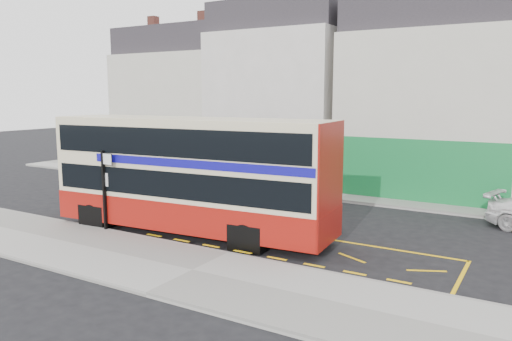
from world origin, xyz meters
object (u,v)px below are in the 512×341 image
Objects in this scene: street_tree_right at (458,129)px; car_grey at (281,188)px; car_silver at (182,174)px; bus_stop_post at (105,183)px; street_tree_left at (126,106)px; double_decker_bus at (191,174)px.

car_grey is at bearing -153.19° from street_tree_right.
car_grey is at bearing -92.91° from car_silver.
street_tree_right is at bearing -64.54° from car_grey.
car_grey is at bearing 79.10° from bus_stop_post.
street_tree_left is at bearing -179.46° from street_tree_right.
bus_stop_post is at bearing -129.97° from street_tree_right.
street_tree_left is at bearing 138.22° from double_decker_bus.
street_tree_left is (-14.27, 10.94, 2.18)m from double_decker_bus.
street_tree_left is at bearing 74.19° from car_grey.
car_grey is at bearing -14.46° from street_tree_left.
double_decker_bus is 10.28m from car_silver.
double_decker_bus is 7.45m from car_grey.
street_tree_left is at bearing 67.29° from car_silver.
street_tree_right reaches higher than bus_stop_post.
car_grey is (6.70, -0.41, -0.12)m from car_silver.
car_silver is 0.68× the size of street_tree_left.
bus_stop_post reaches higher than car_grey.
street_tree_left is 22.01m from street_tree_right.
car_silver is at bearing -23.32° from street_tree_left.
bus_stop_post is 17.08m from street_tree_left.
double_decker_bus is at bearing 178.42° from car_grey.
double_decker_bus is 2.54× the size of car_silver.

